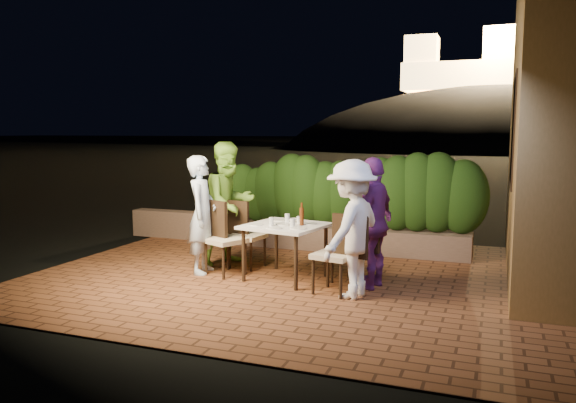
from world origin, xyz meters
The scene contains 31 objects.
ground centered at (0.00, 0.00, -0.02)m, with size 400.00×400.00×0.00m, color black.
terrace_floor centered at (0.00, 0.50, -0.07)m, with size 7.00×6.00×0.15m, color brown.
window_pane centered at (2.82, 1.50, 2.00)m, with size 0.08×1.00×1.40m, color black.
window_frame centered at (2.81, 1.50, 2.00)m, with size 0.06×1.15×1.55m, color black.
planter centered at (0.20, 2.30, 0.20)m, with size 4.20×0.55×0.40m, color brown.
hedge centered at (0.20, 2.30, 0.95)m, with size 4.00×0.70×1.10m, color #1C3B10, non-canonical shape.
parapet centered at (-2.80, 2.30, 0.25)m, with size 2.20×0.30×0.50m, color brown.
hill centered at (2.00, 60.00, -4.00)m, with size 52.00×40.00×22.00m, color black.
fortress centered at (2.00, 60.00, 10.50)m, with size 26.00×8.00×8.00m, color #FFCC7A, non-canonical shape.
dining_table centered at (-0.03, 0.22, 0.38)m, with size 0.98×0.98×0.75m, color white, non-canonical shape.
plate_nw centered at (-0.39, 0.04, 0.76)m, with size 0.20×0.20×0.01m, color white.
plate_sw centered at (-0.23, 0.50, 0.76)m, with size 0.20×0.20×0.01m, color white.
plate_ne centered at (0.24, -0.03, 0.76)m, with size 0.22×0.22×0.01m, color white.
plate_se centered at (0.25, 0.37, 0.76)m, with size 0.21×0.21×0.01m, color white.
plate_centre centered at (-0.07, 0.23, 0.76)m, with size 0.22×0.22×0.01m, color white.
plate_front centered at (-0.06, -0.11, 0.76)m, with size 0.21×0.21×0.01m, color white.
glass_nw centered at (-0.17, 0.06, 0.81)m, with size 0.07×0.07×0.11m, color silver.
glass_sw centered at (-0.08, 0.43, 0.81)m, with size 0.07×0.07×0.12m, color silver.
glass_ne centered at (0.13, 0.06, 0.81)m, with size 0.07×0.07×0.11m, color silver.
glass_se centered at (0.11, 0.36, 0.80)m, with size 0.06×0.06×0.10m, color silver.
beer_bottle centered at (0.20, 0.24, 0.90)m, with size 0.06×0.06×0.31m, color #55260E, non-canonical shape.
bowl centered at (-0.01, 0.48, 0.77)m, with size 0.17×0.17×0.04m, color white.
chair_left_front centered at (-0.89, 0.14, 0.51)m, with size 0.48×0.48×1.03m, color black, non-canonical shape.
chair_left_back centered at (-0.79, 0.63, 0.49)m, with size 0.45×0.45×0.98m, color black, non-canonical shape.
chair_right_front centered at (0.77, -0.20, 0.50)m, with size 0.46×0.46×1.00m, color black, non-canonical shape.
chair_right_back centered at (0.86, 0.34, 0.48)m, with size 0.45×0.45×0.97m, color black, non-canonical shape.
diner_blue centered at (-1.25, 0.13, 0.83)m, with size 0.61×0.40×1.66m, color silver.
diner_green centered at (-1.13, 0.74, 0.92)m, with size 0.90×0.70×1.84m, color #85C73E.
diner_white centered at (1.01, -0.27, 0.83)m, with size 1.08×0.62×1.67m, color white.
diner_purple centered at (1.16, 0.24, 0.84)m, with size 0.98×0.41×1.68m, color #692878.
parapet_lamp centered at (-2.33, 2.30, 0.57)m, with size 0.10×0.10×0.14m, color orange.
Camera 1 is at (2.62, -6.74, 2.00)m, focal length 35.00 mm.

